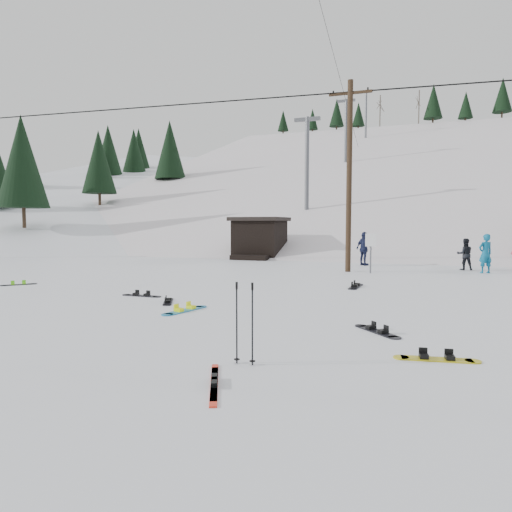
% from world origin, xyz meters
% --- Properties ---
extents(ground, '(200.00, 200.00, 0.00)m').
position_xyz_m(ground, '(0.00, 0.00, 0.00)').
color(ground, white).
rests_on(ground, ground).
extents(ski_slope, '(60.00, 85.24, 65.97)m').
position_xyz_m(ski_slope, '(0.00, 55.00, -12.00)').
color(ski_slope, white).
rests_on(ski_slope, ground).
extents(ridge_left, '(47.54, 95.03, 58.38)m').
position_xyz_m(ridge_left, '(-36.00, 48.00, -11.00)').
color(ridge_left, white).
rests_on(ridge_left, ground).
extents(treeline_left, '(20.00, 64.00, 10.00)m').
position_xyz_m(treeline_left, '(-34.00, 40.00, 0.00)').
color(treeline_left, black).
rests_on(treeline_left, ground).
extents(treeline_crest, '(50.00, 6.00, 10.00)m').
position_xyz_m(treeline_crest, '(0.00, 86.00, 0.00)').
color(treeline_crest, black).
rests_on(treeline_crest, ski_slope).
extents(utility_pole, '(2.00, 0.26, 9.00)m').
position_xyz_m(utility_pole, '(2.00, 14.00, 4.68)').
color(utility_pole, '#3A2819').
rests_on(utility_pole, ground).
extents(trail_sign, '(0.50, 0.09, 1.85)m').
position_xyz_m(trail_sign, '(3.10, 13.58, 1.27)').
color(trail_sign, '#595B60').
rests_on(trail_sign, ground).
extents(lift_hut, '(3.40, 4.10, 2.75)m').
position_xyz_m(lift_hut, '(-5.00, 20.94, 1.36)').
color(lift_hut, black).
rests_on(lift_hut, ground).
extents(lift_tower_near, '(2.20, 0.36, 8.00)m').
position_xyz_m(lift_tower_near, '(-4.00, 30.00, 7.86)').
color(lift_tower_near, '#595B60').
rests_on(lift_tower_near, ski_slope).
extents(lift_tower_mid, '(2.20, 0.36, 8.00)m').
position_xyz_m(lift_tower_mid, '(-4.00, 50.00, 14.36)').
color(lift_tower_mid, '#595B60').
rests_on(lift_tower_mid, ski_slope).
extents(lift_tower_far, '(2.20, 0.36, 8.00)m').
position_xyz_m(lift_tower_far, '(-4.00, 70.00, 20.86)').
color(lift_tower_far, '#595B60').
rests_on(lift_tower_far, ski_slope).
extents(hero_snowboard, '(0.59, 1.59, 0.11)m').
position_xyz_m(hero_snowboard, '(-0.46, 2.49, 0.03)').
color(hero_snowboard, '#1C82BA').
rests_on(hero_snowboard, ground).
extents(hero_skis, '(0.80, 1.60, 0.09)m').
position_xyz_m(hero_skis, '(2.62, -2.22, 0.03)').
color(hero_skis, red).
rests_on(hero_skis, ground).
extents(ski_poles, '(0.37, 0.10, 1.34)m').
position_xyz_m(ski_poles, '(2.68, -1.20, 0.69)').
color(ski_poles, black).
rests_on(ski_poles, ground).
extents(board_scatter_a, '(1.40, 0.26, 0.10)m').
position_xyz_m(board_scatter_a, '(-2.98, 4.21, 0.03)').
color(board_scatter_a, black).
rests_on(board_scatter_a, ground).
extents(board_scatter_b, '(0.73, 1.18, 0.09)m').
position_xyz_m(board_scatter_b, '(-1.59, 3.52, 0.02)').
color(board_scatter_b, black).
rests_on(board_scatter_b, ground).
extents(board_scatter_c, '(0.92, 1.02, 0.09)m').
position_xyz_m(board_scatter_c, '(-8.86, 4.88, 0.02)').
color(board_scatter_c, black).
rests_on(board_scatter_c, ground).
extents(board_scatter_d, '(1.04, 1.11, 0.10)m').
position_xyz_m(board_scatter_d, '(4.50, 1.82, 0.03)').
color(board_scatter_d, black).
rests_on(board_scatter_d, ground).
extents(board_scatter_e, '(1.39, 0.44, 0.10)m').
position_xyz_m(board_scatter_e, '(5.63, 0.11, 0.03)').
color(board_scatter_e, gold).
rests_on(board_scatter_e, ground).
extents(board_scatter_f, '(0.36, 1.65, 0.12)m').
position_xyz_m(board_scatter_f, '(3.11, 8.68, 0.03)').
color(board_scatter_f, black).
rests_on(board_scatter_f, ground).
extents(skier_teal, '(0.80, 0.71, 1.83)m').
position_xyz_m(skier_teal, '(8.10, 15.54, 0.91)').
color(skier_teal, '#0D5F86').
rests_on(skier_teal, ground).
extents(skier_dark, '(0.85, 0.71, 1.57)m').
position_xyz_m(skier_dark, '(7.33, 16.80, 0.78)').
color(skier_dark, black).
rests_on(skier_dark, ground).
extents(skier_navy, '(1.14, 1.03, 1.86)m').
position_xyz_m(skier_navy, '(2.32, 17.62, 0.93)').
color(skier_navy, '#1A2042').
rests_on(skier_navy, ground).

